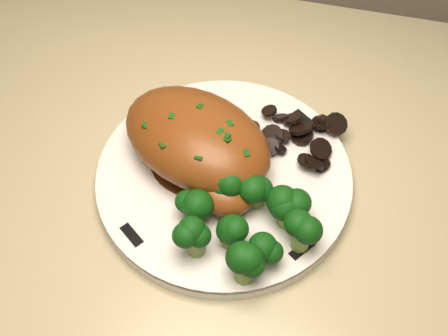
% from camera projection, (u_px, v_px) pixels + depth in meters
% --- Properties ---
extents(counter, '(1.91, 0.64, 0.95)m').
position_uv_depth(counter, '(21.00, 231.00, 1.11)').
color(counter, brown).
rests_on(counter, ground).
extents(plate, '(0.37, 0.37, 0.02)m').
position_uv_depth(plate, '(224.00, 178.00, 0.68)').
color(plate, white).
rests_on(plate, counter).
extents(rim_accent_0, '(0.03, 0.03, 0.00)m').
position_uv_depth(rim_accent_0, '(304.00, 118.00, 0.72)').
color(rim_accent_0, black).
rests_on(rim_accent_0, plate).
extents(rim_accent_1, '(0.03, 0.03, 0.00)m').
position_uv_depth(rim_accent_1, '(159.00, 108.00, 0.73)').
color(rim_accent_1, black).
rests_on(rim_accent_1, plate).
extents(rim_accent_2, '(0.03, 0.03, 0.00)m').
position_uv_depth(rim_accent_2, '(132.00, 235.00, 0.62)').
color(rim_accent_2, black).
rests_on(rim_accent_2, plate).
extents(rim_accent_3, '(0.03, 0.03, 0.00)m').
position_uv_depth(rim_accent_3, '(302.00, 249.00, 0.61)').
color(rim_accent_3, black).
rests_on(rim_accent_3, plate).
extents(gravy_pool, '(0.12, 0.12, 0.00)m').
position_uv_depth(gravy_pool, '(198.00, 157.00, 0.68)').
color(gravy_pool, '#3D1E0B').
rests_on(gravy_pool, plate).
extents(chicken_breast, '(0.23, 0.19, 0.07)m').
position_uv_depth(chicken_breast, '(199.00, 144.00, 0.65)').
color(chicken_breast, brown).
rests_on(chicken_breast, plate).
extents(mushroom_pile, '(0.11, 0.08, 0.03)m').
position_uv_depth(mushroom_pile, '(291.00, 142.00, 0.69)').
color(mushroom_pile, black).
rests_on(mushroom_pile, plate).
extents(broccoli_florets, '(0.15, 0.12, 0.05)m').
position_uv_depth(broccoli_florets, '(244.00, 223.00, 0.60)').
color(broccoli_florets, olive).
rests_on(broccoli_florets, plate).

